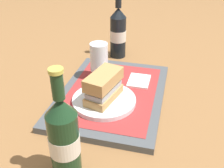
# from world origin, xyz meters

# --- Properties ---
(ground_plane) EXTENTS (3.00, 3.00, 0.00)m
(ground_plane) POSITION_xyz_m (0.00, 0.00, 0.00)
(ground_plane) COLOR olive
(tray) EXTENTS (0.44, 0.32, 0.02)m
(tray) POSITION_xyz_m (0.00, 0.00, 0.01)
(tray) COLOR #4C5156
(tray) RESTS_ON ground_plane
(placemat) EXTENTS (0.38, 0.27, 0.00)m
(placemat) POSITION_xyz_m (0.00, 0.00, 0.02)
(placemat) COLOR #9E2D2D
(placemat) RESTS_ON tray
(plate) EXTENTS (0.19, 0.19, 0.01)m
(plate) POSITION_xyz_m (-0.06, 0.01, 0.03)
(plate) COLOR white
(plate) RESTS_ON placemat
(sandwich) EXTENTS (0.14, 0.09, 0.08)m
(sandwich) POSITION_xyz_m (-0.06, 0.01, 0.08)
(sandwich) COLOR tan
(sandwich) RESTS_ON plate
(beer_glass) EXTENTS (0.06, 0.06, 0.12)m
(beer_glass) POSITION_xyz_m (0.08, 0.07, 0.09)
(beer_glass) COLOR silver
(beer_glass) RESTS_ON placemat
(napkin_folded) EXTENTS (0.09, 0.07, 0.01)m
(napkin_folded) POSITION_xyz_m (0.08, -0.07, 0.02)
(napkin_folded) COLOR white
(napkin_folded) RESTS_ON placemat
(beer_bottle) EXTENTS (0.07, 0.07, 0.27)m
(beer_bottle) POSITION_xyz_m (0.31, 0.05, 0.10)
(beer_bottle) COLOR black
(beer_bottle) RESTS_ON ground_plane
(second_bottle) EXTENTS (0.07, 0.07, 0.27)m
(second_bottle) POSITION_xyz_m (-0.32, 0.02, 0.10)
(second_bottle) COLOR #19381E
(second_bottle) RESTS_ON ground_plane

